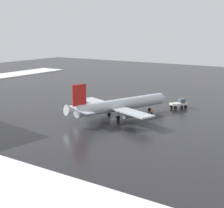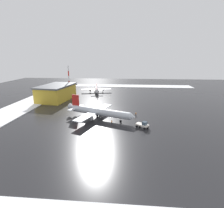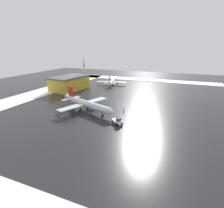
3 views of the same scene
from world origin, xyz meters
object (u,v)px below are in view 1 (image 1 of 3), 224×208
airplane_distant_tail (120,105)px  ground_crew_mid_apron (134,100)px  ground_crew_near_tug (152,111)px  pushback_tug (179,103)px

airplane_distant_tail → ground_crew_mid_apron: (-4.68, 15.39, -2.02)m
airplane_distant_tail → ground_crew_near_tug: airplane_distant_tail is taller
pushback_tug → ground_crew_near_tug: (-2.58, -11.31, -0.31)m
pushback_tug → ground_crew_near_tug: 11.61m
ground_crew_mid_apron → ground_crew_near_tug: 14.15m
airplane_distant_tail → ground_crew_mid_apron: 16.21m
airplane_distant_tail → ground_crew_near_tug: 8.48m
pushback_tug → airplane_distant_tail: bearing=-170.7°
airplane_distant_tail → ground_crew_near_tug: bearing=-24.2°
airplane_distant_tail → ground_crew_near_tug: size_ratio=17.20×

